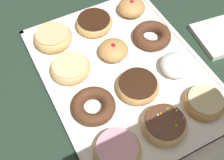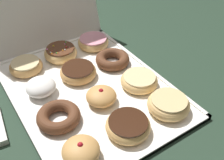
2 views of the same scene
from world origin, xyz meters
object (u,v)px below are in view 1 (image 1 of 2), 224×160
at_px(chocolate_cake_ring_donut_3, 152,36).
at_px(powdered_filled_donut_6, 176,65).
at_px(glazed_ring_donut_2, 53,37).
at_px(napkin_stack, 221,36).
at_px(jelly_filled_donut_4, 114,50).
at_px(sprinkle_donut_10, 166,124).
at_px(chocolate_cake_ring_donut_8, 93,106).
at_px(glazed_ring_donut_9, 204,102).
at_px(donut_box, 125,72).
at_px(chocolate_frosted_donut_1, 94,23).
at_px(jelly_filled_donut_0, 132,7).
at_px(pink_frosted_donut_11, 117,150).
at_px(chocolate_frosted_donut_7, 137,87).
at_px(glazed_ring_donut_5, 70,68).

xyz_separation_m(chocolate_cake_ring_donut_3, powdered_filled_donut_6, (0.00, 0.13, 0.01)).
relative_size(glazed_ring_donut_2, napkin_stack, 0.81).
relative_size(jelly_filled_donut_4, sprinkle_donut_10, 0.77).
distance_m(glazed_ring_donut_2, jelly_filled_donut_4, 0.19).
relative_size(chocolate_cake_ring_donut_8, glazed_ring_donut_9, 1.08).
distance_m(donut_box, chocolate_frosted_donut_1, 0.20).
bearing_deg(napkin_stack, jelly_filled_donut_0, -48.59).
relative_size(jelly_filled_donut_4, napkin_stack, 0.60).
bearing_deg(chocolate_frosted_donut_1, glazed_ring_donut_9, 108.22).
bearing_deg(napkin_stack, donut_box, -3.15).
relative_size(sprinkle_donut_10, pink_frosted_donut_11, 1.00).
height_order(chocolate_frosted_donut_7, sprinkle_donut_10, sprinkle_donut_10).
height_order(chocolate_frosted_donut_1, chocolate_frosted_donut_7, same).
relative_size(chocolate_frosted_donut_7, napkin_stack, 0.79).
bearing_deg(chocolate_frosted_donut_7, pink_frosted_donut_11, 45.52).
bearing_deg(donut_box, powdered_filled_donut_6, 154.23).
xyz_separation_m(glazed_ring_donut_2, glazed_ring_donut_5, (-0.00, 0.13, -0.00)).
xyz_separation_m(chocolate_frosted_donut_1, glazed_ring_donut_9, (-0.13, 0.39, -0.00)).
relative_size(glazed_ring_donut_2, pink_frosted_donut_11, 1.03).
bearing_deg(glazed_ring_donut_2, chocolate_frosted_donut_7, 116.38).
xyz_separation_m(chocolate_frosted_donut_1, glazed_ring_donut_5, (0.14, 0.13, -0.00)).
bearing_deg(glazed_ring_donut_2, jelly_filled_donut_4, 137.03).
bearing_deg(glazed_ring_donut_2, chocolate_cake_ring_donut_8, 91.32).
relative_size(glazed_ring_donut_2, chocolate_cake_ring_donut_8, 1.02).
xyz_separation_m(glazed_ring_donut_9, napkin_stack, (-0.21, -0.18, -0.02)).
xyz_separation_m(donut_box, napkin_stack, (-0.33, 0.02, 0.00)).
distance_m(chocolate_frosted_donut_1, powdered_filled_donut_6, 0.29).
relative_size(glazed_ring_donut_2, glazed_ring_donut_5, 1.03).
height_order(chocolate_frosted_donut_1, sprinkle_donut_10, sprinkle_donut_10).
relative_size(donut_box, chocolate_cake_ring_donut_3, 4.88).
distance_m(glazed_ring_donut_2, glazed_ring_donut_5, 0.13).
xyz_separation_m(jelly_filled_donut_0, glazed_ring_donut_2, (0.28, 0.00, -0.00)).
distance_m(powdered_filled_donut_6, glazed_ring_donut_9, 0.13).
relative_size(chocolate_frosted_donut_1, sprinkle_donut_10, 1.02).
bearing_deg(glazed_ring_donut_9, napkin_stack, -139.40).
height_order(glazed_ring_donut_5, pink_frosted_donut_11, same).
xyz_separation_m(glazed_ring_donut_5, pink_frosted_donut_11, (-0.00, 0.28, 0.00)).
bearing_deg(glazed_ring_donut_5, chocolate_frosted_donut_7, 133.07).
bearing_deg(chocolate_frosted_donut_1, jelly_filled_donut_4, 91.19).
xyz_separation_m(glazed_ring_donut_2, chocolate_frosted_donut_7, (-0.13, 0.27, -0.00)).
xyz_separation_m(chocolate_frosted_donut_7, sprinkle_donut_10, (-0.01, 0.13, 0.00)).
bearing_deg(jelly_filled_donut_4, pink_frosted_donut_11, 63.72).
relative_size(powdered_filled_donut_6, chocolate_cake_ring_donut_8, 0.77).
relative_size(jelly_filled_donut_0, glazed_ring_donut_2, 0.76).
bearing_deg(jelly_filled_donut_0, jelly_filled_donut_4, 44.56).
bearing_deg(jelly_filled_donut_0, napkin_stack, 131.41).
xyz_separation_m(jelly_filled_donut_4, napkin_stack, (-0.33, 0.09, -0.02)).
bearing_deg(chocolate_cake_ring_donut_8, jelly_filled_donut_4, -133.53).
xyz_separation_m(chocolate_frosted_donut_1, glazed_ring_donut_2, (0.14, -0.00, 0.00)).
distance_m(jelly_filled_donut_0, chocolate_frosted_donut_1, 0.14).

